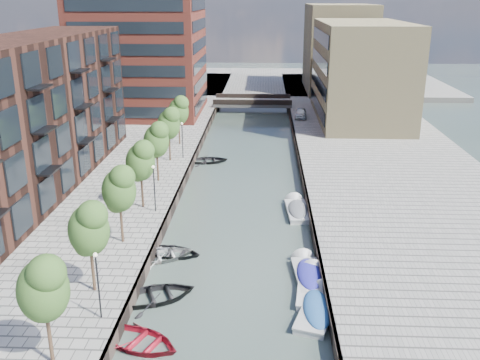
# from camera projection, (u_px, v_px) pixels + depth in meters

# --- Properties ---
(water) EXTENTS (300.00, 300.00, 0.00)m
(water) POSITION_uv_depth(u_px,v_px,m) (246.00, 167.00, 60.99)
(water) COLOR #38473F
(water) RESTS_ON ground
(quay_right) EXTENTS (20.00, 140.00, 1.00)m
(quay_right) POSITION_uv_depth(u_px,v_px,m) (388.00, 165.00, 60.13)
(quay_right) COLOR gray
(quay_right) RESTS_ON ground
(quay_wall_left) EXTENTS (0.25, 140.00, 1.00)m
(quay_wall_left) POSITION_uv_depth(u_px,v_px,m) (193.00, 162.00, 61.10)
(quay_wall_left) COLOR #332823
(quay_wall_left) RESTS_ON ground
(quay_wall_right) EXTENTS (0.25, 140.00, 1.00)m
(quay_wall_right) POSITION_uv_depth(u_px,v_px,m) (300.00, 164.00, 60.56)
(quay_wall_right) COLOR #332823
(quay_wall_right) RESTS_ON ground
(far_closure) EXTENTS (80.00, 40.00, 1.00)m
(far_closure) POSITION_uv_depth(u_px,v_px,m) (256.00, 82.00, 117.47)
(far_closure) COLOR gray
(far_closure) RESTS_ON ground
(apartment_block) EXTENTS (8.00, 38.00, 14.00)m
(apartment_block) POSITION_uv_depth(u_px,v_px,m) (28.00, 115.00, 49.81)
(apartment_block) COLOR black
(apartment_block) RESTS_ON quay_left
(tower) EXTENTS (18.00, 18.00, 30.00)m
(tower) POSITION_uv_depth(u_px,v_px,m) (139.00, 13.00, 80.11)
(tower) COLOR maroon
(tower) RESTS_ON quay_left
(tan_block_near) EXTENTS (12.00, 25.00, 14.00)m
(tan_block_near) POSITION_uv_depth(u_px,v_px,m) (360.00, 71.00, 78.44)
(tan_block_near) COLOR tan
(tan_block_near) RESTS_ON quay_right
(tan_block_far) EXTENTS (12.00, 20.00, 16.00)m
(tan_block_far) POSITION_uv_depth(u_px,v_px,m) (338.00, 48.00, 102.66)
(tan_block_far) COLOR tan
(tan_block_far) RESTS_ON quay_right
(bridge) EXTENTS (13.00, 6.00, 1.30)m
(bridge) POSITION_uv_depth(u_px,v_px,m) (253.00, 102.00, 90.75)
(bridge) COLOR gray
(bridge) RESTS_ON ground
(tree_0) EXTENTS (2.50, 2.50, 5.95)m
(tree_0) POSITION_uv_depth(u_px,v_px,m) (43.00, 287.00, 25.64)
(tree_0) COLOR #382619
(tree_0) RESTS_ON quay_left
(tree_1) EXTENTS (2.50, 2.50, 5.95)m
(tree_1) POSITION_uv_depth(u_px,v_px,m) (89.00, 227.00, 32.25)
(tree_1) COLOR #382619
(tree_1) RESTS_ON quay_left
(tree_2) EXTENTS (2.50, 2.50, 5.95)m
(tree_2) POSITION_uv_depth(u_px,v_px,m) (119.00, 188.00, 38.86)
(tree_2) COLOR #382619
(tree_2) RESTS_ON quay_left
(tree_3) EXTENTS (2.50, 2.50, 5.95)m
(tree_3) POSITION_uv_depth(u_px,v_px,m) (140.00, 160.00, 45.47)
(tree_3) COLOR #382619
(tree_3) RESTS_ON quay_left
(tree_4) EXTENTS (2.50, 2.50, 5.95)m
(tree_4) POSITION_uv_depth(u_px,v_px,m) (156.00, 139.00, 52.08)
(tree_4) COLOR #382619
(tree_4) RESTS_ON quay_left
(tree_5) EXTENTS (2.50, 2.50, 5.95)m
(tree_5) POSITION_uv_depth(u_px,v_px,m) (169.00, 123.00, 58.68)
(tree_5) COLOR #382619
(tree_5) RESTS_ON quay_left
(tree_6) EXTENTS (2.50, 2.50, 5.95)m
(tree_6) POSITION_uv_depth(u_px,v_px,m) (178.00, 110.00, 65.29)
(tree_6) COLOR #382619
(tree_6) RESTS_ON quay_left
(lamp_0) EXTENTS (0.24, 0.24, 4.12)m
(lamp_0) POSITION_uv_depth(u_px,v_px,m) (98.00, 279.00, 29.95)
(lamp_0) COLOR black
(lamp_0) RESTS_ON quay_left
(lamp_1) EXTENTS (0.24, 0.24, 4.12)m
(lamp_1) POSITION_uv_depth(u_px,v_px,m) (154.00, 184.00, 45.05)
(lamp_1) COLOR black
(lamp_1) RESTS_ON quay_left
(lamp_2) EXTENTS (0.24, 0.24, 4.12)m
(lamp_2) POSITION_uv_depth(u_px,v_px,m) (182.00, 136.00, 60.16)
(lamp_2) COLOR black
(lamp_2) RESTS_ON quay_left
(sloop_0) EXTENTS (6.16, 5.41, 1.06)m
(sloop_0) POSITION_uv_depth(u_px,v_px,m) (157.00, 299.00, 34.43)
(sloop_0) COLOR black
(sloop_0) RESTS_ON ground
(sloop_1) EXTENTS (4.77, 3.82, 0.88)m
(sloop_1) POSITION_uv_depth(u_px,v_px,m) (173.00, 255.00, 40.31)
(sloop_1) COLOR black
(sloop_1) RESTS_ON ground
(sloop_2) EXTENTS (5.77, 5.06, 1.00)m
(sloop_2) POSITION_uv_depth(u_px,v_px,m) (140.00, 345.00, 29.90)
(sloop_2) COLOR maroon
(sloop_2) RESTS_ON ground
(sloop_3) EXTENTS (5.57, 4.83, 0.97)m
(sloop_3) POSITION_uv_depth(u_px,v_px,m) (163.00, 259.00, 39.77)
(sloop_3) COLOR #B1B0AF
(sloop_3) RESTS_ON ground
(sloop_4) EXTENTS (5.19, 4.12, 0.97)m
(sloop_4) POSITION_uv_depth(u_px,v_px,m) (208.00, 162.00, 62.70)
(sloop_4) COLOR black
(sloop_4) RESTS_ON ground
(motorboat_0) EXTENTS (2.30, 5.48, 1.78)m
(motorboat_0) POSITION_uv_depth(u_px,v_px,m) (308.00, 273.00, 37.21)
(motorboat_0) COLOR #AFAFAD
(motorboat_0) RESTS_ON ground
(motorboat_2) EXTENTS (2.39, 5.50, 1.78)m
(motorboat_2) POSITION_uv_depth(u_px,v_px,m) (312.00, 286.00, 35.85)
(motorboat_2) COLOR silver
(motorboat_2) RESTS_ON ground
(motorboat_3) EXTENTS (3.33, 5.67, 1.79)m
(motorboat_3) POSITION_uv_depth(u_px,v_px,m) (318.00, 308.00, 33.08)
(motorboat_3) COLOR #B6B5B4
(motorboat_3) RESTS_ON ground
(motorboat_4) EXTENTS (2.23, 5.53, 1.80)m
(motorboat_4) POSITION_uv_depth(u_px,v_px,m) (297.00, 210.00, 48.30)
(motorboat_4) COLOR #BAB9B7
(motorboat_4) RESTS_ON ground
(car) EXTENTS (2.05, 4.39, 1.45)m
(car) POSITION_uv_depth(u_px,v_px,m) (301.00, 113.00, 80.71)
(car) COLOR silver
(car) RESTS_ON quay_right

